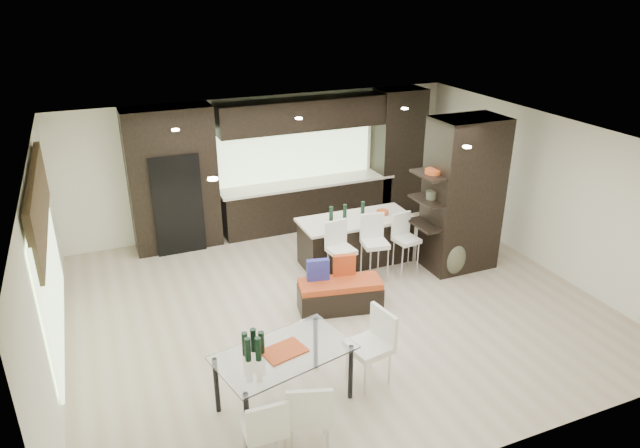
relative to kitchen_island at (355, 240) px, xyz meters
name	(u,v)px	position (x,y,z in m)	size (l,w,h in m)	color
ground	(334,304)	(-0.95, -1.22, -0.42)	(8.00, 8.00, 0.00)	#C5B297
back_wall	(265,163)	(-0.95, 2.28, 0.93)	(8.00, 0.02, 2.70)	white
left_wall	(46,275)	(-4.95, -1.22, 0.93)	(0.02, 7.00, 2.70)	white
right_wall	(543,191)	(3.05, -1.22, 0.93)	(0.02, 7.00, 2.70)	white
ceiling	(336,139)	(-0.95, -1.22, 2.28)	(8.00, 7.00, 0.02)	white
window_left	(49,268)	(-4.91, -1.02, 0.93)	(0.04, 3.20, 1.90)	#B2D199
window_back	(293,151)	(-0.35, 2.24, 1.13)	(3.40, 0.04, 1.20)	#B2D199
stone_accent	(38,203)	(-4.88, -1.02, 1.83)	(0.08, 3.00, 0.80)	brown
ceiling_spots	(329,136)	(-0.95, -0.97, 2.26)	(4.00, 3.00, 0.02)	white
back_cabinetry	(294,164)	(-0.45, 1.95, 0.93)	(6.80, 0.68, 2.70)	black
refrigerator	(175,200)	(-2.85, 1.90, 0.53)	(0.90, 0.68, 1.90)	black
partition_column	(463,195)	(1.65, -0.82, 0.93)	(1.20, 0.80, 2.70)	black
kitchen_island	(355,240)	(0.00, 0.00, 0.00)	(2.03, 0.87, 0.85)	black
stool_left	(341,262)	(-0.62, -0.74, 0.04)	(0.41, 0.41, 0.92)	white
stool_mid	(375,255)	(0.00, -0.74, 0.04)	(0.41, 0.41, 0.94)	white
stool_right	(406,250)	(0.62, -0.73, 0.01)	(0.38, 0.38, 0.87)	white
bench	(340,295)	(-0.94, -1.40, -0.18)	(1.29, 0.50, 0.50)	black
floor_vase	(454,240)	(1.35, -1.08, 0.23)	(0.48, 0.48, 1.31)	#484D37
dining_table	(285,378)	(-2.46, -3.13, -0.04)	(1.59, 0.90, 0.77)	white
chair_near	(308,416)	(-2.46, -3.90, 0.03)	(0.49, 0.49, 0.90)	white
chair_far	(264,430)	(-2.96, -3.88, -0.01)	(0.45, 0.45, 0.83)	white
chair_end	(369,351)	(-1.34, -3.13, 0.03)	(0.49, 0.49, 0.91)	white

